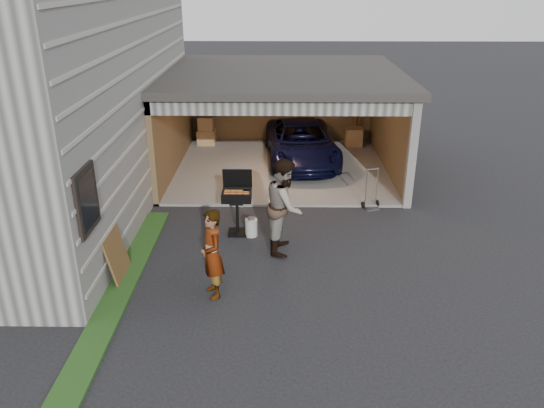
{
  "coord_description": "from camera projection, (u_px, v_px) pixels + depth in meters",
  "views": [
    {
      "loc": [
        0.67,
        -8.73,
        5.39
      ],
      "look_at": [
        0.54,
        1.04,
        1.15
      ],
      "focal_mm": 35.0,
      "sensor_mm": 36.0,
      "label": 1
    }
  ],
  "objects": [
    {
      "name": "hand_truck",
      "position": [
        371.0,
        201.0,
        13.23
      ],
      "size": [
        0.46,
        0.4,
        1.05
      ],
      "rotation": [
        0.0,
        0.0,
        0.27
      ],
      "color": "gray",
      "rests_on": "ground"
    },
    {
      "name": "groundcover_strip",
      "position": [
        111.0,
        308.0,
        9.26
      ],
      "size": [
        0.5,
        8.0,
        0.06
      ],
      "primitive_type": "cube",
      "color": "#193814",
      "rests_on": "ground"
    },
    {
      "name": "woman",
      "position": [
        212.0,
        254.0,
        9.38
      ],
      "size": [
        0.61,
        0.72,
        1.68
      ],
      "primitive_type": "imported",
      "rotation": [
        0.0,
        0.0,
        -1.16
      ],
      "color": "silver",
      "rests_on": "ground"
    },
    {
      "name": "ground",
      "position": [
        243.0,
        280.0,
        10.16
      ],
      "size": [
        80.0,
        80.0,
        0.0
      ],
      "primitive_type": "plane",
      "color": "black",
      "rests_on": "ground"
    },
    {
      "name": "minivan",
      "position": [
        302.0,
        145.0,
        16.24
      ],
      "size": [
        2.34,
        4.49,
        1.21
      ],
      "primitive_type": "imported",
      "rotation": [
        0.0,
        0.0,
        0.08
      ],
      "color": "black",
      "rests_on": "ground"
    },
    {
      "name": "house",
      "position": [
        4.0,
        93.0,
        12.81
      ],
      "size": [
        7.0,
        11.0,
        5.5
      ],
      "primitive_type": "cube",
      "color": "#474744",
      "rests_on": "ground"
    },
    {
      "name": "plywood_panel",
      "position": [
        117.0,
        255.0,
        10.07
      ],
      "size": [
        0.24,
        0.88,
        0.97
      ],
      "primitive_type": "cube",
      "rotation": [
        0.0,
        -0.21,
        0.0
      ],
      "color": "#523B1C",
      "rests_on": "ground"
    },
    {
      "name": "propane_tank",
      "position": [
        251.0,
        228.0,
        11.82
      ],
      "size": [
        0.36,
        0.36,
        0.4
      ],
      "primitive_type": "cylinder",
      "rotation": [
        0.0,
        0.0,
        -0.42
      ],
      "color": "silver",
      "rests_on": "ground"
    },
    {
      "name": "man",
      "position": [
        285.0,
        206.0,
        10.92
      ],
      "size": [
        0.87,
        1.06,
        2.02
      ],
      "primitive_type": "imported",
      "rotation": [
        0.0,
        0.0,
        1.46
      ],
      "color": "#412119",
      "rests_on": "ground"
    },
    {
      "name": "bbq_grill",
      "position": [
        237.0,
        198.0,
        11.69
      ],
      "size": [
        0.65,
        0.57,
        1.45
      ],
      "color": "black",
      "rests_on": "ground"
    },
    {
      "name": "garage",
      "position": [
        282.0,
        104.0,
        15.64
      ],
      "size": [
        6.8,
        6.3,
        2.9
      ],
      "color": "#605E59",
      "rests_on": "ground"
    }
  ]
}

